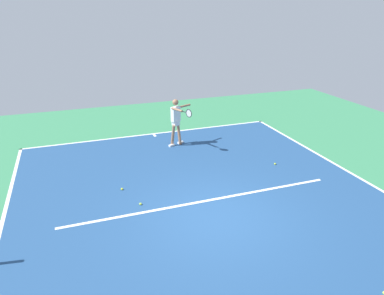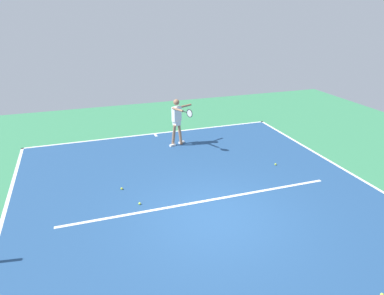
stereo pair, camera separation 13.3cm
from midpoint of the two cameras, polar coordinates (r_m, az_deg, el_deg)
name	(u,v)px [view 1 (the left image)]	position (r m, az deg, el deg)	size (l,w,h in m)	color
ground_plane	(216,218)	(9.12, 3.50, -11.25)	(23.40, 23.40, 0.00)	#388456
court_surface	(216,217)	(9.12, 3.50, -11.24)	(10.28, 13.44, 0.00)	navy
court_line_baseline_near	(153,134)	(14.86, -6.53, 2.22)	(10.28, 0.10, 0.01)	white
court_line_sideline_left	(373,186)	(11.84, 26.94, -5.52)	(0.10, 13.44, 0.01)	white
court_line_service	(204,201)	(9.78, 1.54, -8.68)	(7.71, 0.10, 0.01)	white
court_line_centre_mark	(155,135)	(14.68, -6.34, 1.97)	(0.10, 0.30, 0.01)	white
tennis_player	(176,119)	(13.25, -2.81, 4.64)	(1.02, 1.37, 1.80)	#9E7051
tennis_ball_by_sideline	(275,164)	(12.21, 12.98, -2.59)	(0.07, 0.07, 0.07)	#CCE033
tennis_ball_by_baseline	(122,189)	(10.53, -11.61, -6.60)	(0.07, 0.07, 0.07)	yellow
tennis_ball_near_player	(141,204)	(9.71, -8.72, -9.00)	(0.07, 0.07, 0.07)	#C6E53D
tennis_ball_near_service_line	(384,293)	(7.91, 28.24, -20.01)	(0.07, 0.07, 0.07)	#C6E53D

